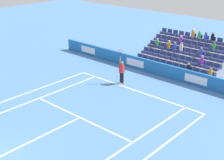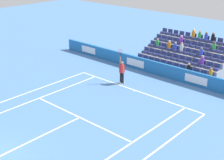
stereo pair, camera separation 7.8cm
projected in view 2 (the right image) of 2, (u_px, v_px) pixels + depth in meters
The scene contains 11 objects.
line_baseline at pixel (135, 90), 23.37m from camera, with size 10.97×0.10×0.01m, color white.
line_service at pixel (80, 117), 19.59m from camera, with size 8.23×0.10×0.01m, color white.
line_centre_service at pixel (36, 139), 17.38m from camera, with size 0.10×6.40×0.01m, color white.
line_singles_sideline_left at pixel (34, 100), 21.83m from camera, with size 0.10×11.89×0.01m, color white.
line_singles_sideline_right at pixel (127, 146), 16.72m from camera, with size 0.10×11.89×0.01m, color white.
line_doubles_sideline_left at pixel (22, 95), 22.68m from camera, with size 0.10×11.89×0.01m, color white.
line_doubles_sideline_right at pixel (148, 157), 15.87m from camera, with size 0.10×11.89×0.01m, color white.
line_centre_mark at pixel (134, 91), 23.30m from camera, with size 0.10×0.20×0.01m, color white.
sponsor_barrier at pixel (164, 70), 25.72m from camera, with size 22.96×0.22×1.09m.
tennis_player at pixel (122, 71), 24.23m from camera, with size 0.51×0.40×2.85m.
stadium_stand at pixel (187, 57), 28.07m from camera, with size 7.44×4.75×3.04m.
Camera 2 is at (-13.05, 5.12, 9.48)m, focal length 51.46 mm.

